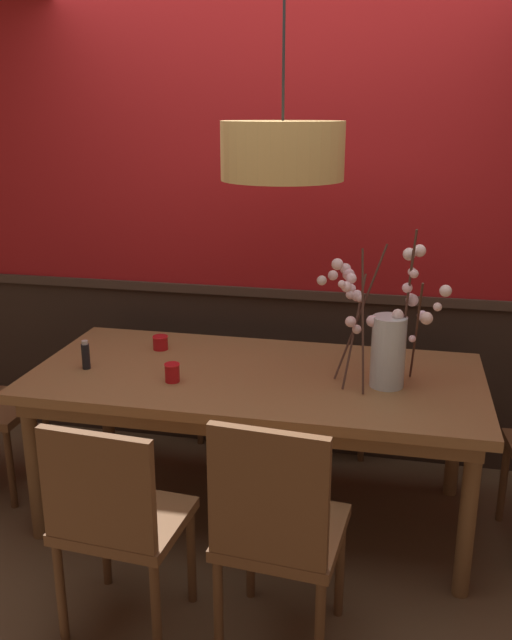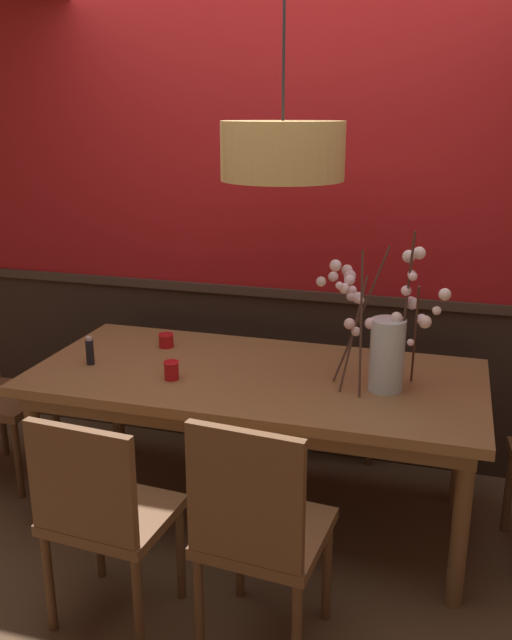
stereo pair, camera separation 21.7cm
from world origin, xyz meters
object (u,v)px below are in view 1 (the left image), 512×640
at_px(vase_with_blossoms, 386,338).
at_px(candle_holder_nearer_edge, 160,342).
at_px(chair_far_side_right, 331,359).
at_px(dining_table, 256,388).
at_px(candle_holder_nearer_center, 172,372).
at_px(chair_far_side_left, 239,350).
at_px(pendant_lamp, 283,151).
at_px(chair_near_side_right, 277,527).
at_px(condiment_bottle, 86,355).
at_px(chair_near_side_left, 115,516).

bearing_deg(vase_with_blossoms, candle_holder_nearer_edge, 168.32).
bearing_deg(chair_far_side_right, candle_holder_nearer_edge, -140.93).
xyz_separation_m(dining_table, candle_holder_nearer_edge, (-0.55, 0.22, 0.12)).
bearing_deg(candle_holder_nearer_center, vase_with_blossoms, 10.11).
bearing_deg(dining_table, chair_far_side_left, 108.74).
distance_m(candle_holder_nearer_center, pendant_lamp, 1.09).
relative_size(chair_near_side_right, candle_holder_nearer_center, 11.18).
bearing_deg(chair_far_side_right, chair_near_side_right, -89.92).
bearing_deg(candle_holder_nearer_edge, chair_near_side_right, -53.33).
bearing_deg(chair_far_side_left, candle_holder_nearer_edge, -110.50).
bearing_deg(chair_far_side_right, candle_holder_nearer_center, -119.89).
bearing_deg(condiment_bottle, vase_with_blossoms, 4.05).
relative_size(chair_near_side_left, condiment_bottle, 6.41).
bearing_deg(chair_near_side_left, vase_with_blossoms, 43.68).
distance_m(dining_table, chair_far_side_left, 0.94).
xyz_separation_m(candle_holder_nearer_center, pendant_lamp, (0.46, 0.21, 0.97)).
bearing_deg(chair_near_side_right, dining_table, 106.85).
distance_m(dining_table, chair_far_side_right, 0.93).
distance_m(chair_near_side_right, pendant_lamp, 1.53).
distance_m(chair_far_side_right, chair_near_side_left, 1.87).
bearing_deg(dining_table, candle_holder_nearer_center, -151.60).
distance_m(chair_far_side_right, chair_near_side_right, 1.76).
relative_size(chair_near_side_right, candle_holder_nearer_edge, 11.88).
xyz_separation_m(chair_far_side_left, condiment_bottle, (-0.50, -1.00, 0.29)).
height_order(vase_with_blossoms, pendant_lamp, pendant_lamp).
relative_size(chair_far_side_right, chair_far_side_left, 1.00).
relative_size(chair_near_side_left, candle_holder_nearer_edge, 11.03).
bearing_deg(candle_holder_nearer_edge, condiment_bottle, -126.92).
height_order(chair_far_side_right, chair_far_side_left, chair_far_side_right).
height_order(chair_far_side_left, pendant_lamp, pendant_lamp).
height_order(chair_near_side_left, pendant_lamp, pendant_lamp).
xyz_separation_m(dining_table, pendant_lamp, (0.11, 0.03, 1.09)).
bearing_deg(chair_near_side_right, chair_near_side_left, -178.02).
distance_m(dining_table, condiment_bottle, 0.82).
height_order(chair_far_side_right, condiment_bottle, chair_far_side_right).
bearing_deg(chair_near_side_left, condiment_bottle, 120.93).
bearing_deg(condiment_bottle, dining_table, 8.45).
bearing_deg(candle_holder_nearer_edge, chair_far_side_left, 69.50).
bearing_deg(dining_table, vase_with_blossoms, -1.97).
height_order(chair_near_side_right, chair_far_side_left, chair_near_side_right).
bearing_deg(pendant_lamp, vase_with_blossoms, -5.54).
bearing_deg(candle_holder_nearer_edge, vase_with_blossoms, -11.68).
height_order(dining_table, chair_far_side_left, chair_far_side_left).
height_order(chair_near_side_left, candle_holder_nearer_center, chair_near_side_left).
bearing_deg(candle_holder_nearer_center, dining_table, 28.40).
distance_m(dining_table, pendant_lamp, 1.10).
xyz_separation_m(chair_near_side_left, chair_far_side_left, (0.03, 1.78, 0.02)).
distance_m(dining_table, chair_near_side_right, 0.93).
bearing_deg(pendant_lamp, chair_far_side_left, 115.55).
xyz_separation_m(candle_holder_nearer_edge, condiment_bottle, (-0.25, -0.33, 0.03)).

